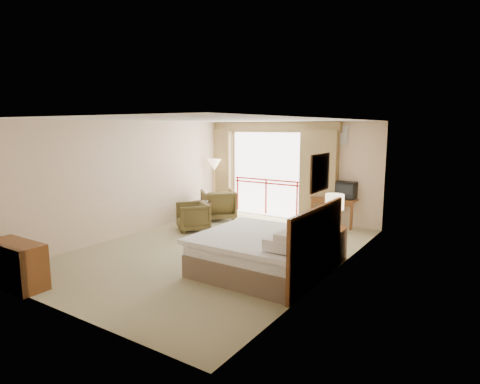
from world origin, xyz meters
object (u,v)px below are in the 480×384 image
Objects in this scene: armchair_near at (193,230)px; desk at (335,203)px; nightstand at (332,244)px; wastebasket at (304,224)px; bed at (265,252)px; table_lamp at (335,202)px; tv at (347,190)px; side_table at (202,209)px; dresser at (16,265)px; armchair_far at (218,219)px; floor_lamp at (214,167)px.

desk is at bearing 81.29° from armchair_near.
nightstand is 0.84× the size of armchair_near.
armchair_near is at bearing -147.72° from wastebasket.
armchair_near is at bearing 152.29° from bed.
tv is (-0.64, 2.62, -0.17)m from table_lamp.
bed is at bearing -101.22° from tv.
side_table is 4.98m from dresser.
table_lamp is 0.56× the size of dresser.
table_lamp is at bearing 36.42° from armchair_near.
table_lamp reaches higher than wastebasket.
desk is 0.49m from tv.
side_table is at bearing -152.83° from desk.
desk reaches higher than armchair_near.
table_lamp reaches higher than nightstand.
nightstand is 1.32× the size of tv.
floor_lamp is (-0.58, 0.61, 1.39)m from armchair_far.
wastebasket is (-1.36, 1.75, -0.15)m from nightstand.
table_lamp reaches higher than tv.
desk is 1.49× the size of armchair_near.
side_table is (-0.04, -0.69, 0.41)m from armchair_far.
floor_lamp is (-4.50, 2.22, 1.07)m from nightstand.
desk is at bearing 109.29° from table_lamp.
tv is at bearing 99.42° from nightstand.
armchair_far is 1.63m from floor_lamp.
armchair_near is (-3.71, 0.21, -1.13)m from table_lamp.
desk is 3.76m from armchair_near.
bed is 6.37× the size of wastebasket.
dresser reaches higher than wastebasket.
desk is 3.23m from armchair_far.
nightstand is at bearing -90.00° from table_lamp.
nightstand reaches higher than wastebasket.
armchair_far is at bearing 138.20° from armchair_near.
armchair_far is 1.36m from armchair_near.
bed reaches higher than dresser.
table_lamp reaches higher than armchair_far.
nightstand reaches higher than side_table.
wastebasket is (-1.36, 1.70, -0.97)m from table_lamp.
desk reaches higher than armchair_far.
bed is 3.39× the size of table_lamp.
armchair_near is (-2.35, -1.48, -0.17)m from wastebasket.
wastebasket is (-0.43, -0.98, -0.42)m from desk.
wastebasket is at bearing 128.73° from table_lamp.
tv is (0.30, -0.06, 0.38)m from desk.
table_lamp is at bearing -74.47° from desk.
nightstand is 0.56× the size of desk.
floor_lamp is at bearing -175.62° from desk.
side_table is (-2.59, -0.83, 0.24)m from wastebasket.
tv is at bearing 51.67° from wastebasket.
floor_lamp reaches higher than desk.
table_lamp is 5.00m from floor_lamp.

